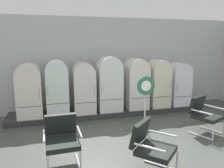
{
  "coord_description": "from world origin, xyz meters",
  "views": [
    {
      "loc": [
        -1.68,
        -3.34,
        2.21
      ],
      "look_at": [
        0.0,
        2.75,
        1.0
      ],
      "focal_mm": 35.01,
      "sensor_mm": 36.0,
      "label": 1
    }
  ],
  "objects_px": {
    "refrigerator_5": "(158,82)",
    "refrigerator_2": "(84,86)",
    "refrigerator_0": "(29,89)",
    "refrigerator_1": "(57,86)",
    "refrigerator_4": "(136,82)",
    "refrigerator_6": "(179,83)",
    "refrigerator_3": "(109,82)",
    "armchair_center": "(151,145)",
    "armchair_left": "(62,138)",
    "armchair_right": "(204,113)",
    "sign_stand": "(145,105)"
  },
  "relations": [
    {
      "from": "refrigerator_3",
      "to": "armchair_center",
      "type": "relative_size",
      "value": 1.82
    },
    {
      "from": "armchair_right",
      "to": "sign_stand",
      "type": "relative_size",
      "value": 0.65
    },
    {
      "from": "armchair_left",
      "to": "sign_stand",
      "type": "relative_size",
      "value": 0.65
    },
    {
      "from": "refrigerator_5",
      "to": "armchair_left",
      "type": "distance_m",
      "value": 4.03
    },
    {
      "from": "armchair_left",
      "to": "armchair_right",
      "type": "relative_size",
      "value": 1.0
    },
    {
      "from": "refrigerator_3",
      "to": "sign_stand",
      "type": "distance_m",
      "value": 1.56
    },
    {
      "from": "refrigerator_4",
      "to": "refrigerator_5",
      "type": "relative_size",
      "value": 1.03
    },
    {
      "from": "refrigerator_0",
      "to": "refrigerator_5",
      "type": "xyz_separation_m",
      "value": [
        3.91,
        0.01,
        0.01
      ]
    },
    {
      "from": "refrigerator_3",
      "to": "armchair_right",
      "type": "distance_m",
      "value": 2.74
    },
    {
      "from": "refrigerator_3",
      "to": "refrigerator_6",
      "type": "xyz_separation_m",
      "value": [
        2.37,
        0.0,
        -0.14
      ]
    },
    {
      "from": "refrigerator_5",
      "to": "refrigerator_2",
      "type": "bearing_deg",
      "value": 179.71
    },
    {
      "from": "refrigerator_6",
      "to": "armchair_left",
      "type": "bearing_deg",
      "value": -148.18
    },
    {
      "from": "refrigerator_2",
      "to": "sign_stand",
      "type": "distance_m",
      "value": 1.98
    },
    {
      "from": "armchair_left",
      "to": "armchair_right",
      "type": "bearing_deg",
      "value": 8.42
    },
    {
      "from": "refrigerator_5",
      "to": "armchair_right",
      "type": "xyz_separation_m",
      "value": [
        0.25,
        -1.94,
        -0.46
      ]
    },
    {
      "from": "armchair_right",
      "to": "refrigerator_5",
      "type": "bearing_deg",
      "value": 97.4
    },
    {
      "from": "refrigerator_0",
      "to": "armchair_right",
      "type": "relative_size",
      "value": 1.66
    },
    {
      "from": "refrigerator_2",
      "to": "refrigerator_4",
      "type": "height_order",
      "value": "refrigerator_4"
    },
    {
      "from": "refrigerator_0",
      "to": "sign_stand",
      "type": "distance_m",
      "value": 3.17
    },
    {
      "from": "refrigerator_4",
      "to": "armchair_right",
      "type": "relative_size",
      "value": 1.73
    },
    {
      "from": "refrigerator_1",
      "to": "refrigerator_3",
      "type": "bearing_deg",
      "value": -0.82
    },
    {
      "from": "refrigerator_4",
      "to": "armchair_left",
      "type": "distance_m",
      "value": 3.49
    },
    {
      "from": "refrigerator_0",
      "to": "refrigerator_1",
      "type": "height_order",
      "value": "refrigerator_1"
    },
    {
      "from": "refrigerator_2",
      "to": "refrigerator_5",
      "type": "relative_size",
      "value": 0.98
    },
    {
      "from": "armchair_right",
      "to": "armchair_center",
      "type": "distance_m",
      "value": 2.33
    },
    {
      "from": "refrigerator_0",
      "to": "refrigerator_5",
      "type": "relative_size",
      "value": 0.99
    },
    {
      "from": "refrigerator_1",
      "to": "armchair_left",
      "type": "xyz_separation_m",
      "value": [
        0.0,
        -2.44,
        -0.49
      ]
    },
    {
      "from": "armchair_left",
      "to": "refrigerator_6",
      "type": "bearing_deg",
      "value": 31.82
    },
    {
      "from": "armchair_left",
      "to": "armchair_center",
      "type": "bearing_deg",
      "value": -25.99
    },
    {
      "from": "refrigerator_1",
      "to": "armchair_center",
      "type": "xyz_separation_m",
      "value": [
        1.43,
        -3.14,
        -0.49
      ]
    },
    {
      "from": "refrigerator_5",
      "to": "sign_stand",
      "type": "relative_size",
      "value": 1.09
    },
    {
      "from": "refrigerator_5",
      "to": "armchair_left",
      "type": "xyz_separation_m",
      "value": [
        -3.17,
        -2.44,
        -0.46
      ]
    },
    {
      "from": "refrigerator_4",
      "to": "armchair_right",
      "type": "distance_m",
      "value": 2.26
    },
    {
      "from": "sign_stand",
      "to": "refrigerator_5",
      "type": "bearing_deg",
      "value": 52.92
    },
    {
      "from": "armchair_center",
      "to": "refrigerator_5",
      "type": "bearing_deg",
      "value": 61.02
    },
    {
      "from": "sign_stand",
      "to": "refrigerator_1",
      "type": "bearing_deg",
      "value": 145.05
    },
    {
      "from": "refrigerator_1",
      "to": "refrigerator_5",
      "type": "relative_size",
      "value": 1.03
    },
    {
      "from": "armchair_left",
      "to": "armchair_center",
      "type": "height_order",
      "value": "same"
    },
    {
      "from": "refrigerator_5",
      "to": "sign_stand",
      "type": "distance_m",
      "value": 1.84
    },
    {
      "from": "refrigerator_1",
      "to": "refrigerator_5",
      "type": "distance_m",
      "value": 3.17
    },
    {
      "from": "refrigerator_4",
      "to": "armchair_right",
      "type": "height_order",
      "value": "refrigerator_4"
    },
    {
      "from": "refrigerator_1",
      "to": "armchair_right",
      "type": "xyz_separation_m",
      "value": [
        3.42,
        -1.93,
        -0.49
      ]
    },
    {
      "from": "refrigerator_1",
      "to": "refrigerator_4",
      "type": "bearing_deg",
      "value": 0.84
    },
    {
      "from": "refrigerator_3",
      "to": "armchair_center",
      "type": "height_order",
      "value": "refrigerator_3"
    },
    {
      "from": "refrigerator_3",
      "to": "armchair_right",
      "type": "xyz_separation_m",
      "value": [
        1.89,
        -1.91,
        -0.52
      ]
    },
    {
      "from": "refrigerator_5",
      "to": "refrigerator_6",
      "type": "relative_size",
      "value": 1.09
    },
    {
      "from": "refrigerator_4",
      "to": "armchair_right",
      "type": "xyz_separation_m",
      "value": [
        1.01,
        -1.97,
        -0.48
      ]
    },
    {
      "from": "refrigerator_1",
      "to": "refrigerator_6",
      "type": "distance_m",
      "value": 3.9
    },
    {
      "from": "sign_stand",
      "to": "armchair_right",
      "type": "bearing_deg",
      "value": -19.8
    },
    {
      "from": "refrigerator_0",
      "to": "armchair_center",
      "type": "bearing_deg",
      "value": -55.21
    }
  ]
}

